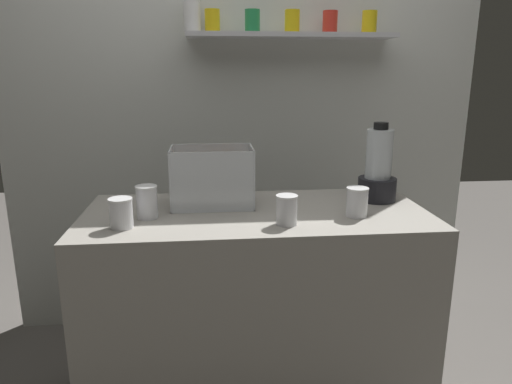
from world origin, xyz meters
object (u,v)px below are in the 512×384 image
at_px(juice_cup_pomegranate_middle, 287,212).
at_px(juice_cup_beet_right, 357,204).
at_px(juice_cup_pomegranate_far_left, 121,215).
at_px(juice_cup_carrot_left, 147,204).
at_px(carrot_display_bin, 213,186).
at_px(blender_pitcher, 378,171).

distance_m(juice_cup_pomegranate_middle, juice_cup_beet_right, 0.30).
height_order(juice_cup_pomegranate_far_left, juice_cup_carrot_left, juice_cup_carrot_left).
relative_size(carrot_display_bin, juice_cup_beet_right, 2.96).
xyz_separation_m(juice_cup_carrot_left, juice_cup_beet_right, (0.82, -0.06, -0.01)).
height_order(carrot_display_bin, juice_cup_beet_right, carrot_display_bin).
xyz_separation_m(carrot_display_bin, juice_cup_pomegranate_middle, (0.27, -0.29, -0.03)).
bearing_deg(juice_cup_pomegranate_middle, juice_cup_pomegranate_far_left, 177.84).
distance_m(juice_cup_pomegranate_far_left, juice_cup_pomegranate_middle, 0.60).
bearing_deg(juice_cup_pomegranate_middle, juice_cup_carrot_left, 165.96).
bearing_deg(juice_cup_pomegranate_far_left, carrot_display_bin, 38.71).
bearing_deg(juice_cup_pomegranate_far_left, blender_pitcher, 14.50).
distance_m(carrot_display_bin, juice_cup_carrot_left, 0.30).
height_order(blender_pitcher, juice_cup_pomegranate_far_left, blender_pitcher).
bearing_deg(juice_cup_carrot_left, juice_cup_beet_right, -4.05).
distance_m(carrot_display_bin, juice_cup_pomegranate_far_left, 0.43).
relative_size(carrot_display_bin, blender_pitcher, 1.00).
relative_size(blender_pitcher, juice_cup_carrot_left, 2.66).
distance_m(blender_pitcher, juice_cup_beet_right, 0.29).
bearing_deg(juice_cup_carrot_left, blender_pitcher, 9.56).
xyz_separation_m(carrot_display_bin, blender_pitcher, (0.72, 0.00, 0.05)).
bearing_deg(juice_cup_pomegranate_far_left, juice_cup_beet_right, 3.24).
height_order(juice_cup_carrot_left, juice_cup_beet_right, juice_cup_carrot_left).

